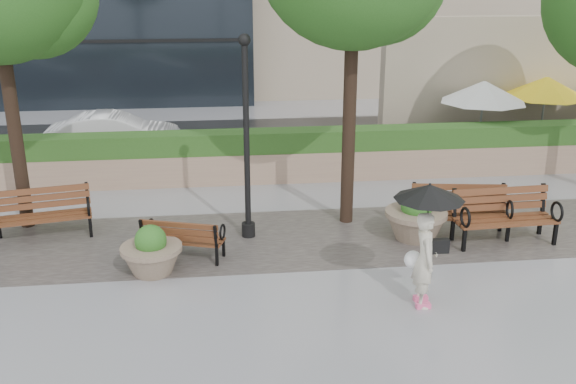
{
  "coord_description": "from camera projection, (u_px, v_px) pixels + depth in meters",
  "views": [
    {
      "loc": [
        -0.65,
        -9.25,
        5.27
      ],
      "look_at": [
        0.75,
        2.78,
        1.1
      ],
      "focal_mm": 40.0,
      "sensor_mm": 36.0,
      "label": 1
    }
  ],
  "objects": [
    {
      "name": "cafe_wall",
      "position": [
        536.0,
        81.0,
        20.25
      ],
      "size": [
        10.0,
        0.6,
        4.0
      ],
      "primitive_type": "cube",
      "color": "tan",
      "rests_on": "ground"
    },
    {
      "name": "cafe_hedge",
      "position": [
        550.0,
        147.0,
        18.64
      ],
      "size": [
        8.0,
        0.5,
        0.9
      ],
      "primitive_type": "cube",
      "color": "#1E4316",
      "rests_on": "ground"
    },
    {
      "name": "pedestrian",
      "position": [
        426.0,
        233.0,
        10.35
      ],
      "size": [
        1.14,
        1.14,
        2.08
      ],
      "rotation": [
        0.0,
        0.0,
        1.43
      ],
      "color": "beige",
      "rests_on": "ground"
    },
    {
      "name": "bench_4",
      "position": [
        504.0,
        228.0,
        13.06
      ],
      "size": [
        2.1,
        0.92,
        1.1
      ],
      "rotation": [
        0.0,
        0.0,
        0.05
      ],
      "color": "brown",
      "rests_on": "ground"
    },
    {
      "name": "ground",
      "position": [
        262.0,
        312.0,
        10.47
      ],
      "size": [
        100.0,
        100.0,
        0.0
      ],
      "primitive_type": "plane",
      "color": "gray",
      "rests_on": "ground"
    },
    {
      "name": "car_right",
      "position": [
        115.0,
        134.0,
        19.25
      ],
      "size": [
        3.95,
        1.46,
        1.29
      ],
      "primitive_type": "imported",
      "rotation": [
        0.0,
        0.0,
        1.59
      ],
      "color": "silver",
      "rests_on": "ground"
    },
    {
      "name": "asphalt_street",
      "position": [
        236.0,
        143.0,
        20.8
      ],
      "size": [
        40.0,
        7.0,
        0.0
      ],
      "primitive_type": "cube",
      "color": "black",
      "rests_on": "ground"
    },
    {
      "name": "hedge_wall",
      "position": [
        241.0,
        157.0,
        16.83
      ],
      "size": [
        24.0,
        0.8,
        1.35
      ],
      "color": "#9E8066",
      "rests_on": "ground"
    },
    {
      "name": "bench_1",
      "position": [
        44.0,
        224.0,
        13.31
      ],
      "size": [
        2.01,
        1.11,
        1.02
      ],
      "rotation": [
        0.0,
        0.0,
        0.19
      ],
      "color": "brown",
      "rests_on": "ground"
    },
    {
      "name": "bench_2",
      "position": [
        184.0,
        246.0,
        12.37
      ],
      "size": [
        1.65,
        1.06,
        0.83
      ],
      "rotation": [
        0.0,
        0.0,
        2.83
      ],
      "color": "brown",
      "rests_on": "ground"
    },
    {
      "name": "cobble_strip",
      "position": [
        251.0,
        240.0,
        13.29
      ],
      "size": [
        28.0,
        3.2,
        0.01
      ],
      "primitive_type": "cube",
      "color": "#383330",
      "rests_on": "ground"
    },
    {
      "name": "bench_3",
      "position": [
        459.0,
        222.0,
        13.41
      ],
      "size": [
        2.06,
        1.07,
        1.06
      ],
      "rotation": [
        0.0,
        0.0,
        -0.15
      ],
      "color": "brown",
      "rests_on": "ground"
    },
    {
      "name": "patio_umb_yellow_a",
      "position": [
        546.0,
        88.0,
        19.16
      ],
      "size": [
        2.5,
        2.5,
        2.3
      ],
      "color": "black",
      "rests_on": "ground"
    },
    {
      "name": "patio_umb_white",
      "position": [
        484.0,
        92.0,
        18.41
      ],
      "size": [
        2.5,
        2.5,
        2.3
      ],
      "color": "black",
      "rests_on": "ground"
    },
    {
      "name": "lamppost",
      "position": [
        247.0,
        152.0,
        12.88
      ],
      "size": [
        0.28,
        0.28,
        4.16
      ],
      "color": "black",
      "rests_on": "ground"
    },
    {
      "name": "planter_left",
      "position": [
        152.0,
        255.0,
        11.72
      ],
      "size": [
        1.12,
        1.12,
        0.94
      ],
      "color": "#7F6B56",
      "rests_on": "ground"
    },
    {
      "name": "planter_right",
      "position": [
        416.0,
        220.0,
        13.23
      ],
      "size": [
        1.27,
        1.27,
        1.07
      ],
      "color": "#7F6B56",
      "rests_on": "ground"
    }
  ]
}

